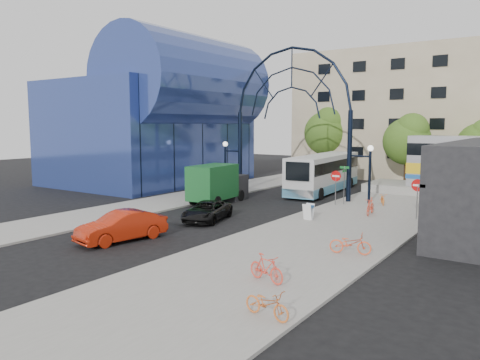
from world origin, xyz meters
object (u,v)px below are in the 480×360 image
Objects in this scene: stop_sign at (336,179)px; bike_far_c at (267,304)px; sandwich_board at (308,210)px; red_sedan at (122,226)px; tree_north_b at (328,130)px; bike_near_b at (370,206)px; bike_far_a at (350,243)px; city_bus at (324,173)px; do_not_enter_sign at (418,189)px; street_name_sign at (344,177)px; green_truck at (218,184)px; gateway_arch at (292,92)px; black_suv at (207,211)px; bike_near_a at (383,199)px; tree_north_a at (408,139)px; bike_far_b at (266,268)px.

stop_sign is 1.50× the size of bike_far_c.
sandwich_board reaches higher than bike_far_c.
tree_north_b is at bearing 107.26° from red_sedan.
bike_near_b is 0.99× the size of bike_far_a.
tree_north_b is at bearing 108.24° from city_bus.
do_not_enter_sign is 0.89× the size of street_name_sign.
green_truck is at bearing -179.44° from bike_near_b.
street_name_sign reaches higher than red_sedan.
street_name_sign reaches higher than bike_near_b.
gateway_arch reaches higher than black_suv.
black_suv is at bearing -81.30° from tree_north_b.
tree_north_b is 5.06× the size of bike_near_a.
tree_north_a is (6.12, 11.93, -3.95)m from gateway_arch.
tree_north_b is 1.33× the size of green_truck.
street_name_sign reaches higher than stop_sign.
bike_far_c is at bearing -81.66° from tree_north_a.
do_not_enter_sign is 0.31× the size of tree_north_b.
bike_near_b reaches higher than sandwich_board.
green_truck is at bearing -88.02° from tree_north_b.
tree_north_b reaches higher than bike_near_b.
do_not_enter_sign is at bearing -19.99° from gateway_arch.
street_name_sign is 0.64× the size of black_suv.
bike_far_b is (8.34, -23.48, -1.08)m from city_bus.
do_not_enter_sign is 9.97m from bike_far_a.
tree_north_b reaches higher than bike_far_b.
bike_far_b is at bearing -69.33° from tree_north_b.
bike_far_a is (4.44, -25.79, -4.00)m from tree_north_a.
tree_north_b is (-3.88, 15.93, -3.29)m from gateway_arch.
bike_near_b is at bearing -54.83° from city_bus.
do_not_enter_sign is 1.33× the size of bike_far_a.
bike_near_a is at bearing 41.70° from black_suv.
green_truck is at bearing 43.11° from bike_far_a.
do_not_enter_sign is 15.37m from bike_far_b.
green_truck is 11.43m from bike_near_b.
tree_north_b is 41.05m from bike_far_c.
sandwich_board is at bearing -143.32° from do_not_enter_sign.
sandwich_board is 0.08× the size of city_bus.
tree_north_b is at bearing 101.94° from bike_near_a.
red_sedan reaches higher than bike_far_a.
bike_far_c is (6.30, -20.00, -1.43)m from stop_sign.
tree_north_a is (-4.88, 15.93, 2.63)m from do_not_enter_sign.
sandwich_board is 0.12× the size of tree_north_b.
bike_near_a is (11.50, -15.93, -4.73)m from tree_north_b.
bike_far_a is at bearing 31.00° from red_sedan.
gateway_arch reaches higher than do_not_enter_sign.
black_suv is at bearing -115.78° from stop_sign.
green_truck reaches higher than bike_near_a.
do_not_enter_sign is at bearing -53.26° from tree_north_b.
gateway_arch is at bearing 21.35° from bike_far_a.
tree_north_b reaches higher than bike_near_a.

